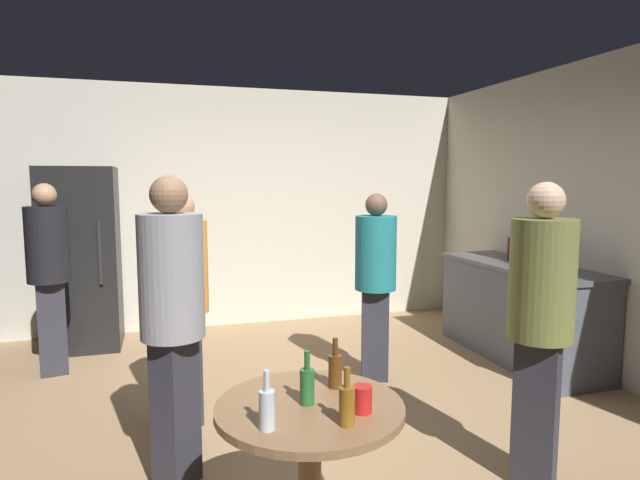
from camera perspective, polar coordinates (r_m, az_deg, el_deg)
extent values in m
cube|color=#9E7C56|center=(3.97, -1.99, -19.23)|extent=(5.20, 5.20, 0.10)
cube|color=beige|center=(6.17, -8.27, 3.42)|extent=(5.32, 0.06, 2.70)
cube|color=beige|center=(4.96, 28.84, 1.95)|extent=(0.06, 5.20, 2.70)
cube|color=black|center=(5.77, -24.26, -1.79)|extent=(0.70, 0.65, 1.80)
cube|color=#262628|center=(5.40, -22.56, -1.29)|extent=(0.03, 0.03, 0.60)
cube|color=#4C515B|center=(5.34, 20.67, -7.40)|extent=(0.60, 1.76, 0.86)
cube|color=#4C4C51|center=(5.25, 20.87, -2.62)|extent=(0.64, 1.80, 0.04)
cylinder|color=#B2B2B7|center=(4.89, 23.37, -2.31)|extent=(0.17, 0.17, 0.14)
sphere|color=black|center=(4.88, 23.41, -1.29)|extent=(0.04, 0.04, 0.04)
cone|color=#B2B2B7|center=(4.97, 24.39, -2.07)|extent=(0.09, 0.04, 0.06)
cylinder|color=#3F141E|center=(5.46, 19.87, -0.88)|extent=(0.08, 0.08, 0.22)
cylinder|color=#3F141E|center=(5.44, 19.93, 0.74)|extent=(0.03, 0.03, 0.09)
cylinder|color=#8C5919|center=(5.23, 20.46, -1.60)|extent=(0.06, 0.06, 0.15)
cylinder|color=#8C5919|center=(5.21, 20.51, -0.35)|extent=(0.02, 0.02, 0.08)
cylinder|color=olive|center=(2.34, -1.12, -17.61)|extent=(0.80, 0.80, 0.03)
cylinder|color=#8C5919|center=(2.13, 2.91, -17.43)|extent=(0.06, 0.06, 0.15)
cylinder|color=#8C5919|center=(2.08, 2.93, -14.54)|extent=(0.02, 0.02, 0.08)
cylinder|color=#593314|center=(2.47, 1.64, -13.93)|extent=(0.06, 0.06, 0.15)
cylinder|color=#593314|center=(2.43, 1.65, -11.39)|extent=(0.02, 0.02, 0.08)
cylinder|color=#26662D|center=(2.30, -1.39, -15.50)|extent=(0.06, 0.06, 0.15)
cylinder|color=#26662D|center=(2.26, -1.40, -12.80)|extent=(0.02, 0.02, 0.08)
cylinder|color=silver|center=(2.10, -5.71, -17.75)|extent=(0.06, 0.06, 0.15)
cylinder|color=silver|center=(2.06, -5.75, -14.83)|extent=(0.02, 0.02, 0.08)
cylinder|color=red|center=(2.24, 4.57, -16.69)|extent=(0.08, 0.08, 0.11)
cube|color=#2D2D38|center=(3.85, -14.28, -13.17)|extent=(0.22, 0.18, 0.78)
cylinder|color=orange|center=(3.67, -14.59, -2.77)|extent=(0.35, 0.35, 0.62)
sphere|color=tan|center=(3.63, -14.77, 3.54)|extent=(0.19, 0.19, 0.19)
cube|color=#2D2D38|center=(3.27, 22.18, -16.70)|extent=(0.27, 0.28, 0.82)
cylinder|color=olive|center=(3.07, 22.77, -3.95)|extent=(0.48, 0.48, 0.65)
sphere|color=#D8AD8C|center=(3.02, 23.12, 3.95)|extent=(0.19, 0.19, 0.19)
cube|color=#2D2D38|center=(3.13, -15.25, -17.37)|extent=(0.27, 0.28, 0.84)
cylinder|color=gray|center=(2.91, -15.69, -3.76)|extent=(0.48, 0.48, 0.66)
sphere|color=#8C6647|center=(2.87, -15.95, 4.72)|extent=(0.20, 0.20, 0.20)
cube|color=#2D2D38|center=(5.15, -26.85, -8.46)|extent=(0.25, 0.21, 0.81)
cylinder|color=black|center=(5.03, -27.28, -0.42)|extent=(0.40, 0.40, 0.64)
sphere|color=tan|center=(5.00, -27.52, 4.34)|extent=(0.19, 0.19, 0.19)
cube|color=#2D2D38|center=(4.53, 5.91, -10.07)|extent=(0.26, 0.23, 0.77)
cylinder|color=#1E727A|center=(4.38, 6.02, -1.39)|extent=(0.43, 0.43, 0.61)
sphere|color=brown|center=(4.35, 6.08, 3.79)|extent=(0.18, 0.18, 0.18)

